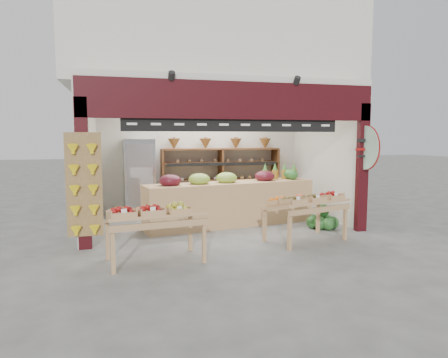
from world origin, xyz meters
TOP-DOWN VIEW (x-y plane):
  - ground at (0.00, 0.00)m, footprint 60.00×60.00m
  - shop_structure at (0.00, 1.61)m, footprint 6.36×5.12m
  - banana_board at (-2.73, -1.17)m, footprint 0.60×0.15m
  - gift_sign at (2.75, -1.15)m, footprint 0.04×0.93m
  - back_shelving at (0.46, 1.94)m, footprint 3.15×0.52m
  - refrigerator at (-1.68, 1.83)m, footprint 0.78×0.78m
  - cardboard_stack at (-0.99, 0.90)m, footprint 1.03×0.75m
  - mid_counter at (0.23, 0.15)m, footprint 3.94×1.41m
  - display_table_left at (-1.71, -2.08)m, footprint 1.60×1.03m
  - display_table_right at (1.26, -1.51)m, footprint 1.67×1.22m
  - watermelon_pile at (2.08, -0.65)m, footprint 0.66×0.66m

SIDE VIEW (x-z plane):
  - ground at x=0.00m, z-range 0.00..0.00m
  - watermelon_pile at x=2.08m, z-range -0.09..0.43m
  - cardboard_stack at x=-0.99m, z-range -0.09..0.60m
  - mid_counter at x=0.23m, z-range -0.07..1.13m
  - display_table_left at x=-1.71m, z-range 0.26..1.23m
  - display_table_right at x=1.26m, z-range 0.27..1.23m
  - refrigerator at x=-1.68m, z-range 0.00..1.92m
  - banana_board at x=-2.73m, z-range 0.22..2.02m
  - back_shelving at x=0.46m, z-range 0.19..2.12m
  - gift_sign at x=2.75m, z-range 1.29..2.21m
  - shop_structure at x=0.00m, z-range 1.22..6.62m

